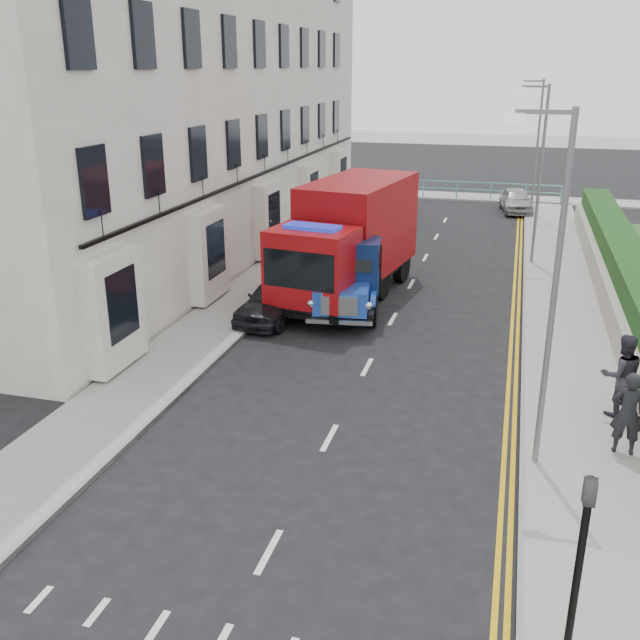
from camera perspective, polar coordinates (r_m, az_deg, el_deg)
The scene contains 23 objects.
ground at distance 17.45m, azimuth 2.43°, elevation -6.32°, with size 120.00×120.00×0.00m, color black.
pavement_west at distance 26.89m, azimuth -4.04°, elevation 3.26°, with size 2.40×38.00×0.12m, color gray.
pavement_east at distance 25.53m, azimuth 18.82°, elevation 1.33°, with size 2.60×38.00×0.12m, color gray.
promenade at distance 45.08m, azimuth 10.92°, elevation 9.67°, with size 30.00×2.50×0.12m, color gray.
sea_plane at distance 75.77m, azimuth 13.05°, elevation 13.44°, with size 120.00×120.00×0.00m, color slate.
terrace_west at distance 31.11m, azimuth -9.66°, elevation 18.56°, with size 6.31×30.20×14.25m.
garden_east at distance 25.50m, azimuth 23.29°, elevation 2.72°, with size 1.45×28.00×1.75m.
seafront_railing at distance 44.21m, azimuth 10.88°, elevation 10.17°, with size 13.00×0.08×1.11m.
lamp_near at distance 13.82m, azimuth 17.88°, elevation 3.39°, with size 1.23×0.18×7.00m.
lamp_mid at distance 29.54m, azimuth 17.04°, elevation 11.77°, with size 1.23×0.18×7.00m.
lamp_far at distance 39.48m, azimuth 16.85°, elevation 13.60°, with size 1.23×0.18×7.00m.
traffic_signal at distance 9.66m, azimuth 20.15°, elevation -16.97°, with size 0.16×0.20×3.10m.
bedford_lorry at distance 22.73m, azimuth 2.10°, elevation 3.10°, with size 2.77×5.53×2.52m.
red_lorry at distance 24.46m, azimuth 2.38°, elevation 6.60°, with size 3.69×7.86×3.96m.
parked_car_front at distance 22.66m, azimuth -3.52°, elevation 1.67°, with size 1.53×3.80×1.30m, color black.
parked_car_mid at distance 28.94m, azimuth 1.85°, elevation 5.66°, with size 1.33×3.82×1.26m, color #6393D4.
parked_car_rear at distance 31.74m, azimuth 2.48°, elevation 6.99°, with size 1.88×4.63×1.34m, color silver.
seafront_car_left at distance 38.41m, azimuth 5.16°, elevation 9.19°, with size 2.28×4.93×1.37m, color black.
seafront_car_right at distance 41.13m, azimuth 15.42°, elevation 9.22°, with size 1.54×3.82×1.30m, color #A3A2A7.
pedestrian_east_near at distance 15.83m, azimuth 23.39°, elevation -6.85°, with size 0.65×0.43×1.79m, color black.
pedestrian_east_far at distance 17.39m, azimuth 22.98°, elevation -4.10°, with size 0.95×0.74×1.96m, color #2D2A34.
pedestrian_west_near at distance 25.01m, azimuth -3.47°, elevation 4.51°, with size 1.16×0.48×1.98m, color black.
pedestrian_west_far at distance 32.19m, azimuth 0.00°, elevation 7.96°, with size 0.95×0.62×1.94m, color #372F27.
Camera 1 is at (3.44, -15.30, 7.66)m, focal length 40.00 mm.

